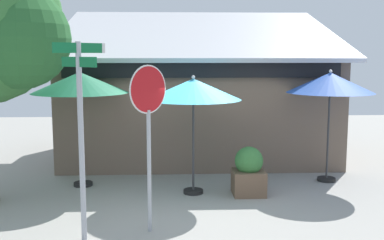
{
  "coord_description": "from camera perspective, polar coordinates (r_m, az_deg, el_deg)",
  "views": [
    {
      "loc": [
        -0.33,
        -9.32,
        3.08
      ],
      "look_at": [
        0.14,
        1.2,
        1.6
      ],
      "focal_mm": 43.85,
      "sensor_mm": 36.0,
      "label": 1
    }
  ],
  "objects": [
    {
      "name": "street_sign_post",
      "position": [
        7.76,
        -13.37,
        -0.17
      ],
      "size": [
        0.71,
        0.72,
        3.28
      ],
      "color": "#A8AAB2",
      "rests_on": "ground"
    },
    {
      "name": "patio_umbrella_forest_green_left",
      "position": [
        11.08,
        -13.49,
        4.36
      ],
      "size": [
        2.22,
        2.22,
        2.75
      ],
      "color": "black",
      "rests_on": "ground"
    },
    {
      "name": "cafe_building",
      "position": [
        14.34,
        0.62,
        2.22
      ],
      "size": [
        8.08,
        5.41,
        4.54
      ],
      "color": "#705B4C",
      "rests_on": "ground"
    },
    {
      "name": "stop_sign",
      "position": [
        7.98,
        -5.32,
        0.57
      ],
      "size": [
        0.59,
        0.6,
        2.91
      ],
      "color": "#A8AAB2",
      "rests_on": "ground"
    },
    {
      "name": "ground_plane",
      "position": [
        9.83,
        -0.5,
        -10.55
      ],
      "size": [
        28.0,
        28.0,
        0.1
      ],
      "primitive_type": "cube",
      "color": "#9E9B93"
    },
    {
      "name": "sidewalk_planter",
      "position": [
        10.46,
        6.91,
        -6.31
      ],
      "size": [
        0.7,
        0.7,
        1.08
      ],
      "color": "brown",
      "rests_on": "ground"
    },
    {
      "name": "patio_umbrella_royal_blue_right",
      "position": [
        11.67,
        16.46,
        4.27
      ],
      "size": [
        2.08,
        2.08,
        2.72
      ],
      "color": "black",
      "rests_on": "ground"
    },
    {
      "name": "patio_umbrella_teal_center",
      "position": [
        10.18,
        0.16,
        3.66
      ],
      "size": [
        2.1,
        2.1,
        2.63
      ],
      "color": "black",
      "rests_on": "ground"
    }
  ]
}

